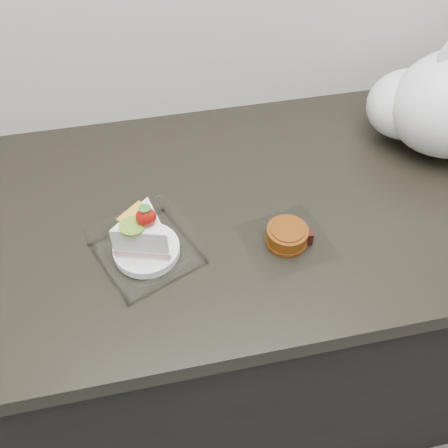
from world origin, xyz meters
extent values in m
cube|color=black|center=(0.00, 1.69, 0.43)|extent=(2.00, 0.60, 0.86)
cube|color=black|center=(0.00, 1.69, 0.88)|extent=(2.04, 0.64, 0.04)
cube|color=white|center=(-0.19, 1.60, 0.90)|extent=(0.21, 0.21, 0.00)
cylinder|color=white|center=(-0.19, 1.60, 0.91)|extent=(0.12, 0.12, 0.02)
ellipsoid|color=#AA1A0B|center=(-0.18, 1.59, 1.00)|extent=(0.03, 0.03, 0.04)
cone|color=#2D7223|center=(-0.18, 1.59, 1.02)|extent=(0.02, 0.02, 0.01)
cylinder|color=#84AC32|center=(-0.20, 1.59, 0.99)|extent=(0.04, 0.04, 0.01)
cube|color=gold|center=(-0.20, 1.62, 0.99)|extent=(0.05, 0.05, 0.01)
cube|color=white|center=(0.06, 1.58, 0.90)|extent=(0.17, 0.17, 0.00)
cylinder|color=brown|center=(0.06, 1.58, 0.92)|extent=(0.10, 0.10, 0.03)
cylinder|color=brown|center=(0.06, 1.58, 0.90)|extent=(0.10, 0.10, 0.01)
cylinder|color=brown|center=(0.06, 1.58, 0.93)|extent=(0.08, 0.08, 0.00)
cube|color=black|center=(0.10, 1.57, 0.92)|extent=(0.02, 0.02, 0.03)
ellipsoid|color=white|center=(0.39, 1.81, 0.99)|extent=(0.21, 0.20, 0.14)
camera|label=1|loc=(-0.17, 1.03, 1.60)|focal=40.00mm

